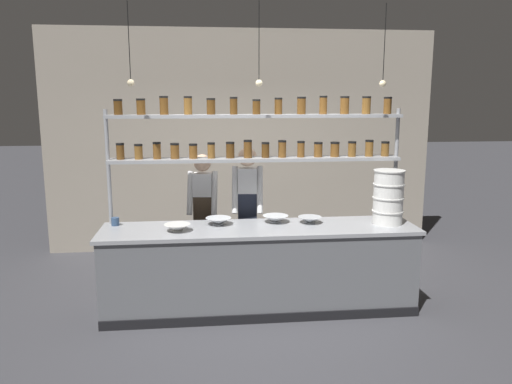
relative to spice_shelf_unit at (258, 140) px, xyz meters
name	(u,v)px	position (x,y,z in m)	size (l,w,h in m)	color
ground_plane	(260,308)	(-0.01, -0.33, -1.82)	(40.00, 40.00, 0.00)	#3D3D42
back_wall	(242,141)	(-0.01, 2.02, -0.19)	(5.75, 0.12, 3.26)	#9E9384
prep_counter	(260,268)	(-0.01, -0.33, -1.36)	(3.35, 0.76, 0.92)	slate
spice_shelf_unit	(258,140)	(0.00, 0.00, 0.00)	(3.24, 0.28, 2.29)	#999BA0
chef_left	(203,211)	(-0.61, 0.46, -0.89)	(0.39, 0.31, 1.62)	black
chef_center	(247,209)	(-0.09, 0.27, -0.83)	(0.38, 0.31, 1.71)	black
container_stack	(388,197)	(1.39, -0.33, -0.60)	(0.34, 0.34, 0.59)	white
prep_bowl_near_left	(219,221)	(-0.44, -0.18, -0.86)	(0.28, 0.28, 0.08)	silver
prep_bowl_center_front	(177,228)	(-0.88, -0.41, -0.86)	(0.27, 0.27, 0.08)	silver
prep_bowl_center_back	(310,220)	(0.55, -0.22, -0.86)	(0.26, 0.26, 0.07)	#B2B7BC
prep_bowl_near_right	(276,219)	(0.18, -0.15, -0.86)	(0.28, 0.28, 0.08)	silver
serving_cup_front	(115,222)	(-1.55, -0.10, -0.85)	(0.08, 0.08, 0.09)	#334C70
pendant_light_row	(260,78)	(-0.01, -0.33, 0.65)	(2.62, 0.07, 0.83)	black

